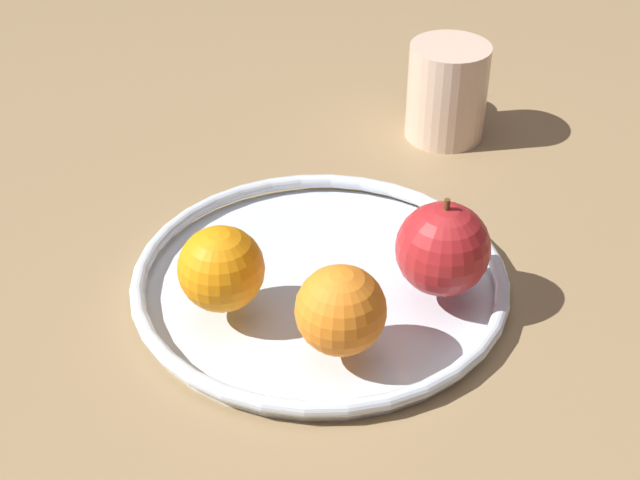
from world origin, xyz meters
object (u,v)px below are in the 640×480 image
fruit_bowl (320,280)px  ambient_mug (446,90)px  apple (443,249)px  orange_back_left (221,269)px  orange_back_right (341,310)px

fruit_bowl → ambient_mug: 28.23cm
apple → orange_back_left: (3.30, 16.10, -0.37)cm
ambient_mug → orange_back_left: bearing=127.5°
fruit_bowl → apple: apple is taller
fruit_bowl → orange_back_left: bearing=99.8°
fruit_bowl → orange_back_left: size_ratio=4.62×
fruit_bowl → apple: (-4.70, -8.05, 4.46)cm
orange_back_left → orange_back_right: (-7.15, -6.69, -0.00)cm
fruit_bowl → orange_back_right: bearing=171.0°
orange_back_right → apple: bearing=-67.8°
apple → ambient_mug: size_ratio=0.68×
fruit_bowl → ambient_mug: bearing=-44.7°
orange_back_left → ambient_mug: (21.26, -27.73, -0.19)cm
apple → orange_back_right: apple is taller
apple → fruit_bowl: bearing=59.7°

